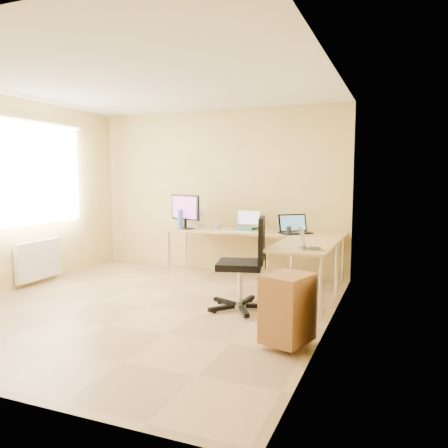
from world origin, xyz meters
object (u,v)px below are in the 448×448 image
at_px(keyboard, 238,232).
at_px(water_bottle, 180,220).
at_px(laptop_center, 247,219).
at_px(mug, 217,226).
at_px(desk_return, 304,274).
at_px(desk_fan, 199,218).
at_px(monitor, 185,212).
at_px(laptop_black, 296,224).
at_px(desk_main, 253,255).
at_px(office_chair, 240,267).
at_px(laptop_return, 311,240).
at_px(cabinet, 288,308).

xyz_separation_m(keyboard, water_bottle, (-0.96, 0.05, 0.14)).
height_order(laptop_center, mug, laptop_center).
height_order(desk_return, desk_fan, desk_fan).
relative_size(monitor, mug, 6.40).
bearing_deg(monitor, keyboard, 15.34).
distance_m(laptop_black, desk_fan, 1.66).
relative_size(desk_main, laptop_center, 7.43).
xyz_separation_m(water_bottle, desk_fan, (0.11, 0.45, -0.01)).
distance_m(keyboard, water_bottle, 0.97).
bearing_deg(desk_fan, office_chair, -50.72).
distance_m(monitor, laptop_black, 1.71).
bearing_deg(desk_return, laptop_center, 135.25).
bearing_deg(laptop_center, mug, -168.77).
height_order(laptop_black, office_chair, office_chair).
xyz_separation_m(desk_main, mug, (-0.59, 0.01, 0.41)).
bearing_deg(keyboard, laptop_black, 12.53).
distance_m(desk_return, mug, 1.90).
bearing_deg(laptop_black, laptop_return, -109.07).
xyz_separation_m(laptop_black, office_chair, (-0.32, -1.46, -0.37)).
height_order(keyboard, water_bottle, water_bottle).
bearing_deg(desk_return, laptop_return, -68.44).
bearing_deg(desk_fan, monitor, -98.44).
distance_m(desk_return, water_bottle, 2.27).
height_order(mug, laptop_return, laptop_return).
xyz_separation_m(mug, cabinet, (1.71, -2.45, -0.42)).
distance_m(monitor, office_chair, 2.01).
bearing_deg(laptop_center, cabinet, -65.41).
relative_size(desk_main, desk_fan, 9.24).
xyz_separation_m(keyboard, desk_fan, (-0.85, 0.50, 0.13)).
height_order(laptop_center, desk_fan, desk_fan).
bearing_deg(office_chair, desk_main, 88.33).
bearing_deg(keyboard, desk_main, 60.50).
height_order(water_bottle, desk_fan, water_bottle).
xyz_separation_m(monitor, keyboard, (0.91, -0.14, -0.26)).
height_order(water_bottle, office_chair, office_chair).
bearing_deg(monitor, desk_fan, 103.53).
bearing_deg(water_bottle, laptop_black, 6.04).
bearing_deg(water_bottle, mug, 26.58).
distance_m(keyboard, cabinet, 2.52).
height_order(monitor, mug, monitor).
relative_size(desk_return, office_chair, 1.19).
xyz_separation_m(desk_return, cabinet, (0.15, -1.44, -0.01)).
bearing_deg(keyboard, cabinet, -63.29).
height_order(mug, cabinet, mug).
bearing_deg(laptop_center, desk_main, -39.01).
relative_size(laptop_black, mug, 4.43).
relative_size(laptop_center, mug, 3.65).
xyz_separation_m(laptop_center, laptop_black, (0.79, -0.17, -0.03)).
height_order(keyboard, laptop_return, laptop_return).
distance_m(desk_fan, laptop_return, 2.64).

